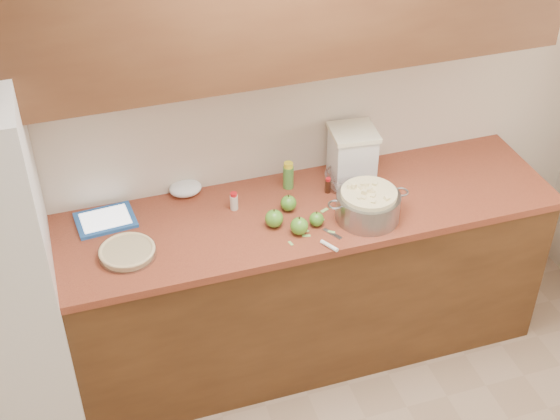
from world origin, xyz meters
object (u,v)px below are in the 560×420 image
object	(u,v)px
flour_canister	(352,154)
colander	(368,205)
pie	(127,252)
tablet	(105,220)

from	to	relation	value
flour_canister	colander	bearing A→B (deg)	-99.22
pie	colander	size ratio (longest dim) A/B	0.64
pie	flour_canister	size ratio (longest dim) A/B	0.94
colander	tablet	xyz separation A→B (m)	(-1.18, 0.34, -0.06)
flour_canister	tablet	world-z (taller)	flour_canister
tablet	flour_canister	bearing A→B (deg)	-4.76
pie	colander	bearing A→B (deg)	-3.32
pie	flour_canister	bearing A→B (deg)	13.26
colander	tablet	distance (m)	1.23
colander	tablet	bearing A→B (deg)	163.70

